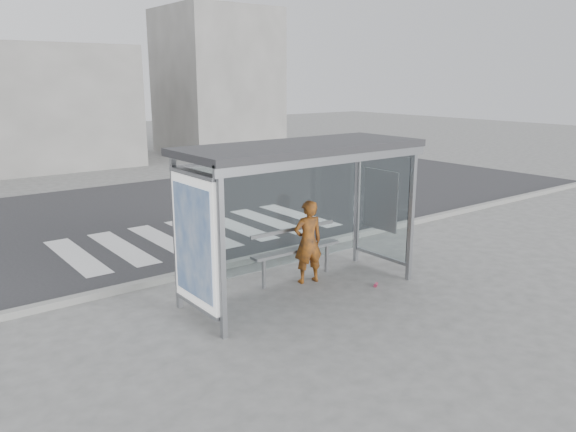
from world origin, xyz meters
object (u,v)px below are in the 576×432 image
at_px(bus_shelter, 282,183).
at_px(soda_can, 376,285).
at_px(person, 308,242).
at_px(bench, 296,250).

distance_m(bus_shelter, soda_can, 2.62).
relative_size(bus_shelter, person, 2.75).
bearing_deg(person, bench, -57.90).
height_order(person, soda_can, person).
height_order(person, bench, person).
bearing_deg(bench, bus_shelter, -143.82).
xyz_separation_m(bus_shelter, soda_can, (1.63, -0.65, -1.95)).
distance_m(person, bench, 0.31).
relative_size(person, soda_can, 13.30).
relative_size(bus_shelter, bench, 2.22).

